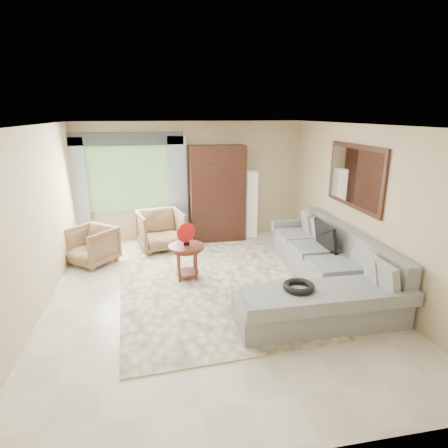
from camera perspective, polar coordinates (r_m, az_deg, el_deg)
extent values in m
plane|color=silver|center=(6.05, -1.73, -10.65)|extent=(6.00, 6.00, 0.00)
cube|color=#F9EFC5|center=(6.32, -1.61, -9.30)|extent=(3.25, 4.19, 0.02)
cube|color=#989CA0|center=(6.96, 14.13, -5.60)|extent=(0.90, 2.40, 0.40)
cube|color=#989CA0|center=(5.37, 14.39, -12.52)|extent=(2.30, 0.80, 0.40)
cube|color=#989CA0|center=(6.63, 18.59, -2.95)|extent=(0.20, 3.20, 0.50)
cube|color=#989CA0|center=(7.96, 10.49, -0.17)|extent=(0.90, 0.16, 0.22)
cube|color=#989CA0|center=(4.89, 16.88, -11.96)|extent=(2.30, 0.10, 0.18)
cube|color=black|center=(6.71, 15.20, -1.77)|extent=(0.14, 0.74, 0.48)
torus|color=black|center=(5.15, 11.33, -9.32)|extent=(0.43, 0.43, 0.09)
cylinder|color=#491D13|center=(6.38, -5.74, -3.42)|extent=(0.61, 0.61, 0.04)
cylinder|color=#491D13|center=(6.50, -5.66, -6.05)|extent=(0.40, 0.40, 0.55)
cylinder|color=red|center=(6.30, -5.80, -1.28)|extent=(0.32, 0.16, 0.34)
imported|color=#967851|center=(7.51, -19.53, -3.13)|extent=(1.09, 1.09, 0.71)
imported|color=olive|center=(7.94, -9.61, -0.92)|extent=(1.06, 1.08, 0.82)
imported|color=#999999|center=(8.65, -20.70, -1.50)|extent=(0.52, 0.48, 0.48)
cube|color=black|center=(8.33, -1.04, 4.68)|extent=(1.20, 0.55, 2.10)
cube|color=silver|center=(8.62, 4.15, 3.01)|extent=(0.24, 0.24, 1.50)
cube|color=#669E59|center=(8.41, -14.31, 6.72)|extent=(1.80, 0.04, 1.40)
cube|color=#9EB7CC|center=(8.50, -21.31, 4.47)|extent=(0.40, 0.08, 2.30)
cube|color=#9EB7CC|center=(8.37, -7.00, 5.32)|extent=(0.40, 0.08, 2.30)
cube|color=#1E232D|center=(8.24, -14.76, 12.46)|extent=(2.40, 0.12, 0.26)
cube|color=black|center=(6.63, 19.33, 6.84)|extent=(0.04, 1.70, 1.05)
cube|color=white|center=(6.62, 19.14, 6.84)|extent=(0.02, 1.54, 0.90)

